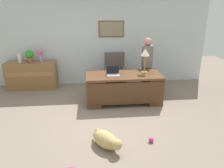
% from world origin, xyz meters
% --- Properties ---
extents(ground_plane, '(12.00, 12.00, 0.00)m').
position_xyz_m(ground_plane, '(0.00, 0.00, 0.00)').
color(ground_plane, gray).
extents(back_wall, '(7.00, 0.16, 2.70)m').
position_xyz_m(back_wall, '(0.00, 2.60, 1.35)').
color(back_wall, silver).
rests_on(back_wall, ground_plane).
extents(desk, '(1.93, 0.90, 0.76)m').
position_xyz_m(desk, '(0.62, 0.95, 0.42)').
color(desk, brown).
rests_on(desk, ground_plane).
extents(credenza, '(1.48, 0.50, 0.83)m').
position_xyz_m(credenza, '(-2.02, 2.25, 0.41)').
color(credenza, olive).
rests_on(credenza, ground_plane).
extents(armchair, '(0.60, 0.59, 1.10)m').
position_xyz_m(armchair, '(0.50, 1.92, 0.49)').
color(armchair, '#564C47').
rests_on(armchair, ground_plane).
extents(person_standing, '(0.32, 0.32, 1.58)m').
position_xyz_m(person_standing, '(1.39, 1.65, 0.81)').
color(person_standing, '#262323').
rests_on(person_standing, ground_plane).
extents(dog_lying, '(0.59, 0.65, 0.30)m').
position_xyz_m(dog_lying, '(0.03, -1.00, 0.16)').
color(dog_lying, tan).
rests_on(dog_lying, ground_plane).
extents(laptop, '(0.32, 0.22, 0.22)m').
position_xyz_m(laptop, '(0.33, 0.95, 0.82)').
color(laptop, '#B2B5BA').
rests_on(laptop, desk).
extents(desk_lamp, '(0.22, 0.22, 0.63)m').
position_xyz_m(desk_lamp, '(1.17, 1.06, 1.26)').
color(desk_lamp, '#9E8447').
rests_on(desk_lamp, desk).
extents(vase_with_flowers, '(0.17, 0.17, 0.38)m').
position_xyz_m(vase_with_flowers, '(-1.70, 2.25, 1.07)').
color(vase_with_flowers, '#A58ACD').
rests_on(vase_with_flowers, credenza).
extents(vase_empty, '(0.12, 0.12, 0.28)m').
position_xyz_m(vase_empty, '(-2.31, 2.25, 0.97)').
color(vase_empty, silver).
rests_on(vase_empty, credenza).
extents(potted_plant, '(0.24, 0.24, 0.36)m').
position_xyz_m(potted_plant, '(-2.01, 2.25, 1.03)').
color(potted_plant, brown).
rests_on(potted_plant, credenza).
extents(dog_toy_ball, '(0.10, 0.10, 0.10)m').
position_xyz_m(dog_toy_ball, '(0.87, -0.92, 0.05)').
color(dog_toy_ball, '#D8338C').
rests_on(dog_toy_ball, ground_plane).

